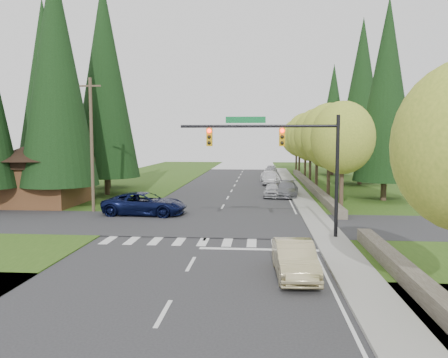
# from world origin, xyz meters

# --- Properties ---
(ground) EXTENTS (120.00, 120.00, 0.00)m
(ground) POSITION_xyz_m (0.00, 0.00, 0.00)
(ground) COLOR #28282B
(ground) RESTS_ON ground
(grass_east) EXTENTS (14.00, 110.00, 0.06)m
(grass_east) POSITION_xyz_m (13.00, 20.00, 0.03)
(grass_east) COLOR #2B4A13
(grass_east) RESTS_ON ground
(grass_west) EXTENTS (14.00, 110.00, 0.06)m
(grass_west) POSITION_xyz_m (-13.00, 20.00, 0.03)
(grass_west) COLOR #2B4A13
(grass_west) RESTS_ON ground
(cross_street) EXTENTS (120.00, 8.00, 0.10)m
(cross_street) POSITION_xyz_m (0.00, 8.00, 0.00)
(cross_street) COLOR #28282B
(cross_street) RESTS_ON ground
(sidewalk_east) EXTENTS (1.80, 80.00, 0.13)m
(sidewalk_east) POSITION_xyz_m (6.90, 22.00, 0.07)
(sidewalk_east) COLOR gray
(sidewalk_east) RESTS_ON ground
(curb_east) EXTENTS (0.20, 80.00, 0.13)m
(curb_east) POSITION_xyz_m (6.05, 22.00, 0.07)
(curb_east) COLOR gray
(curb_east) RESTS_ON ground
(stone_wall_south) EXTENTS (0.70, 14.00, 0.70)m
(stone_wall_south) POSITION_xyz_m (8.60, -3.00, 0.35)
(stone_wall_south) COLOR #4C4438
(stone_wall_south) RESTS_ON ground
(stone_wall_north) EXTENTS (0.70, 40.00, 0.70)m
(stone_wall_north) POSITION_xyz_m (8.60, 30.00, 0.35)
(stone_wall_north) COLOR #4C4438
(stone_wall_north) RESTS_ON ground
(traffic_signal) EXTENTS (8.70, 0.37, 6.80)m
(traffic_signal) POSITION_xyz_m (4.37, 4.50, 4.98)
(traffic_signal) COLOR black
(traffic_signal) RESTS_ON ground
(brown_building) EXTENTS (8.40, 8.40, 5.40)m
(brown_building) POSITION_xyz_m (-15.00, 15.00, 3.14)
(brown_building) COLOR #4C2D19
(brown_building) RESTS_ON ground
(utility_pole) EXTENTS (1.60, 0.24, 10.00)m
(utility_pole) POSITION_xyz_m (-9.50, 12.00, 5.14)
(utility_pole) COLOR #473828
(utility_pole) RESTS_ON ground
(decid_tree_0) EXTENTS (4.80, 4.80, 8.37)m
(decid_tree_0) POSITION_xyz_m (9.20, 14.00, 5.60)
(decid_tree_0) COLOR #38281C
(decid_tree_0) RESTS_ON ground
(decid_tree_1) EXTENTS (5.20, 5.20, 8.80)m
(decid_tree_1) POSITION_xyz_m (9.30, 21.00, 5.80)
(decid_tree_1) COLOR #38281C
(decid_tree_1) RESTS_ON ground
(decid_tree_2) EXTENTS (5.00, 5.00, 8.82)m
(decid_tree_2) POSITION_xyz_m (9.10, 28.00, 5.93)
(decid_tree_2) COLOR #38281C
(decid_tree_2) RESTS_ON ground
(decid_tree_3) EXTENTS (5.00, 5.00, 8.55)m
(decid_tree_3) POSITION_xyz_m (9.20, 35.00, 5.66)
(decid_tree_3) COLOR #38281C
(decid_tree_3) RESTS_ON ground
(decid_tree_4) EXTENTS (5.40, 5.40, 9.18)m
(decid_tree_4) POSITION_xyz_m (9.30, 42.00, 6.06)
(decid_tree_4) COLOR #38281C
(decid_tree_4) RESTS_ON ground
(decid_tree_5) EXTENTS (4.80, 4.80, 8.30)m
(decid_tree_5) POSITION_xyz_m (9.10, 49.00, 5.53)
(decid_tree_5) COLOR #38281C
(decid_tree_5) RESTS_ON ground
(decid_tree_6) EXTENTS (5.20, 5.20, 8.86)m
(decid_tree_6) POSITION_xyz_m (9.20, 56.00, 5.86)
(decid_tree_6) COLOR #38281C
(decid_tree_6) RESTS_ON ground
(conifer_w_a) EXTENTS (6.12, 6.12, 19.80)m
(conifer_w_a) POSITION_xyz_m (-13.00, 14.00, 10.79)
(conifer_w_a) COLOR #38281C
(conifer_w_a) RESTS_ON ground
(conifer_w_b) EXTENTS (5.44, 5.44, 17.80)m
(conifer_w_b) POSITION_xyz_m (-16.00, 18.00, 9.79)
(conifer_w_b) COLOR #38281C
(conifer_w_b) RESTS_ON ground
(conifer_w_c) EXTENTS (6.46, 6.46, 20.80)m
(conifer_w_c) POSITION_xyz_m (-12.00, 22.00, 11.29)
(conifer_w_c) COLOR #38281C
(conifer_w_c) RESTS_ON ground
(conifer_w_e) EXTENTS (5.78, 5.78, 18.80)m
(conifer_w_e) POSITION_xyz_m (-14.00, 28.00, 10.29)
(conifer_w_e) COLOR #38281C
(conifer_w_e) RESTS_ON ground
(conifer_e_a) EXTENTS (5.44, 5.44, 17.80)m
(conifer_e_a) POSITION_xyz_m (14.00, 20.00, 9.79)
(conifer_e_a) COLOR #38281C
(conifer_e_a) RESTS_ON ground
(conifer_e_b) EXTENTS (6.12, 6.12, 19.80)m
(conifer_e_b) POSITION_xyz_m (15.00, 34.00, 10.79)
(conifer_e_b) COLOR #38281C
(conifer_e_b) RESTS_ON ground
(conifer_e_c) EXTENTS (5.10, 5.10, 16.80)m
(conifer_e_c) POSITION_xyz_m (14.00, 48.00, 9.29)
(conifer_e_c) COLOR #38281C
(conifer_e_c) RESTS_ON ground
(sedan_champagne) EXTENTS (1.75, 4.39, 1.42)m
(sedan_champagne) POSITION_xyz_m (4.42, -2.39, 0.71)
(sedan_champagne) COLOR #C9BA86
(sedan_champagne) RESTS_ON ground
(suv_navy) EXTENTS (6.15, 3.11, 1.67)m
(suv_navy) POSITION_xyz_m (-5.26, 11.00, 0.83)
(suv_navy) COLOR black
(suv_navy) RESTS_ON ground
(parked_car_a) EXTENTS (1.82, 4.01, 1.33)m
(parked_car_a) POSITION_xyz_m (4.20, 21.86, 0.67)
(parked_car_a) COLOR #B8B8BD
(parked_car_a) RESTS_ON ground
(parked_car_b) EXTENTS (2.57, 5.16, 1.44)m
(parked_car_b) POSITION_xyz_m (5.60, 22.18, 0.72)
(parked_car_b) COLOR slate
(parked_car_b) RESTS_ON ground
(parked_car_c) EXTENTS (1.83, 4.72, 1.53)m
(parked_car_c) POSITION_xyz_m (4.20, 33.43, 0.77)
(parked_car_c) COLOR silver
(parked_car_c) RESTS_ON ground
(parked_car_d) EXTENTS (2.45, 4.86, 1.59)m
(parked_car_d) POSITION_xyz_m (4.20, 36.00, 0.79)
(parked_car_d) COLOR white
(parked_car_d) RESTS_ON ground
(parked_car_e) EXTENTS (2.36, 4.57, 1.27)m
(parked_car_e) POSITION_xyz_m (4.71, 49.75, 0.63)
(parked_car_e) COLOR #9B9BA0
(parked_car_e) RESTS_ON ground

